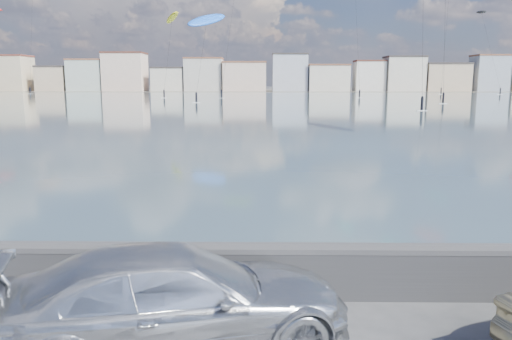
{
  "coord_description": "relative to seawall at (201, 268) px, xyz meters",
  "views": [
    {
      "loc": [
        1.15,
        -6.1,
        4.01
      ],
      "look_at": [
        1.0,
        4.0,
        2.2
      ],
      "focal_mm": 35.0,
      "sensor_mm": 36.0,
      "label": 1
    }
  ],
  "objects": [
    {
      "name": "car_silver",
      "position": [
        -0.16,
        -1.8,
        0.2
      ],
      "size": [
        5.76,
        3.58,
        1.56
      ],
      "primitive_type": "imported",
      "rotation": [
        0.0,
        0.0,
        1.85
      ],
      "color": "silver",
      "rests_on": "ground"
    },
    {
      "name": "kitesurfer_17",
      "position": [
        -9.84,
        90.27,
        14.78
      ],
      "size": [
        8.59,
        12.1,
        17.99
      ],
      "color": "blue",
      "rests_on": "ground"
    },
    {
      "name": "seawall",
      "position": [
        0.0,
        0.0,
        0.0
      ],
      "size": [
        400.0,
        0.36,
        1.08
      ],
      "color": "#28282B",
      "rests_on": "ground"
    },
    {
      "name": "far_buildings",
      "position": [
        1.31,
        183.3,
        5.44
      ],
      "size": [
        240.79,
        13.26,
        14.6
      ],
      "color": "#CCB293",
      "rests_on": "ground"
    },
    {
      "name": "bay_water",
      "position": [
        0.0,
        88.8,
        -0.58
      ],
      "size": [
        500.0,
        177.0,
        0.0
      ],
      "primitive_type": "cube",
      "color": "#394F56",
      "rests_on": "ground"
    },
    {
      "name": "far_shore_strip",
      "position": [
        0.0,
        197.3,
        -0.57
      ],
      "size": [
        500.0,
        60.0,
        0.0
      ],
      "primitive_type": "cube",
      "color": "#4C473D",
      "rests_on": "ground"
    },
    {
      "name": "kitesurfer_14",
      "position": [
        68.92,
        153.39,
        24.13
      ],
      "size": [
        4.33,
        19.53,
        26.06
      ],
      "color": "black",
      "rests_on": "ground"
    },
    {
      "name": "kitesurfer_18",
      "position": [
        -21.95,
        120.85,
        18.81
      ],
      "size": [
        5.95,
        17.42,
        21.36
      ],
      "color": "yellow",
      "rests_on": "ground"
    }
  ]
}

